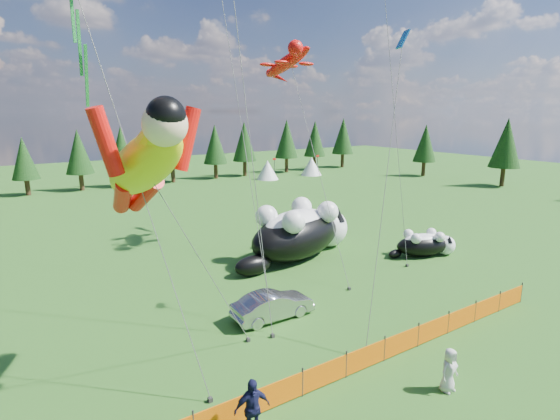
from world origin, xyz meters
name	(u,v)px	position (x,y,z in m)	size (l,w,h in m)	color
ground	(317,336)	(0.00, 0.00, 0.00)	(160.00, 160.00, 0.00)	#0D390A
safety_fence	(366,357)	(0.00, -3.00, 0.50)	(22.06, 0.06, 1.10)	#262626
tree_line	(98,158)	(0.00, 45.00, 4.00)	(90.00, 4.00, 8.00)	black
festival_tents	(196,176)	(11.00, 40.00, 1.40)	(50.00, 3.20, 2.80)	white
cat_large	(301,231)	(5.76, 9.22, 1.80)	(10.28, 5.65, 3.78)	black
cat_small	(426,244)	(12.99, 4.67, 0.85)	(4.77, 2.98, 1.79)	black
car	(273,305)	(-0.71, 2.53, 0.66)	(1.40, 4.02, 1.32)	#AFAFB4
spectator_c	(252,409)	(-5.42, -3.75, 0.98)	(1.15, 0.59, 1.96)	#15173B
spectator_e	(449,370)	(1.50, -5.57, 0.81)	(0.79, 0.51, 1.62)	beige
superhero_kite	(144,164)	(-7.07, 0.05, 8.08)	(7.14, 5.87, 10.94)	yellow
gecko_kite	(287,63)	(7.00, 12.81, 13.04)	(4.52, 13.35, 16.33)	red
diamond_kite_c	(402,49)	(4.62, 0.26, 12.38)	(4.64, 3.46, 13.99)	blue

